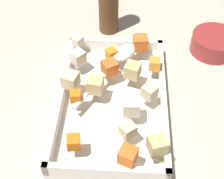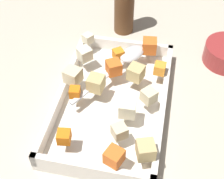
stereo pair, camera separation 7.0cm
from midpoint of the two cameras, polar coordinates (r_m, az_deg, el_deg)
ground_plane at (r=0.73m, az=3.86°, el=-4.26°), size 4.00×4.00×0.00m
baking_dish at (r=0.73m, az=2.73°, el=-2.47°), size 0.38×0.24×0.05m
carrot_chunk_far_right at (r=0.70m, az=-3.67°, el=-0.61°), size 0.03×0.03×0.02m
carrot_chunk_rim_edge at (r=0.78m, az=3.69°, el=6.09°), size 0.03×0.03×0.02m
carrot_chunk_center at (r=0.60m, az=3.82°, el=-11.84°), size 0.04×0.04×0.03m
carrot_chunk_mid_left at (r=0.81m, az=9.09°, el=7.44°), size 0.04×0.04×0.03m
carrot_chunk_front_center at (r=0.74m, az=3.01°, el=3.76°), size 0.04×0.04×0.03m
carrot_chunk_back_center at (r=0.76m, az=11.01°, el=3.50°), size 0.03×0.03×0.03m
carrot_chunk_corner_nw at (r=0.62m, az=-5.22°, el=-8.42°), size 0.03×0.03×0.02m
potato_chunk_heap_top at (r=0.66m, az=5.79°, el=-3.44°), size 0.04×0.04×0.03m
potato_chunk_heap_side at (r=0.83m, az=-1.82°, el=8.85°), size 0.03×0.03×0.02m
potato_chunk_corner_sw at (r=0.63m, az=4.53°, el=-7.47°), size 0.04×0.04×0.03m
potato_chunk_corner_ne at (r=0.73m, az=6.94°, el=2.82°), size 0.04×0.04×0.03m
potato_chunk_far_left at (r=0.69m, az=9.37°, el=-1.23°), size 0.04×0.04×0.03m
potato_chunk_mid_right at (r=0.61m, az=9.27°, el=-10.57°), size 0.04×0.04×0.03m
potato_chunk_under_handle at (r=0.72m, az=-4.11°, el=2.31°), size 0.04×0.04×0.03m
potato_chunk_near_left at (r=0.71m, az=-0.01°, el=0.98°), size 0.04×0.04×0.03m
potato_chunk_near_spoon at (r=0.78m, az=-2.24°, el=6.12°), size 0.04×0.04×0.03m
serving_spoon at (r=0.78m, az=5.46°, el=5.61°), size 0.22×0.14×0.02m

